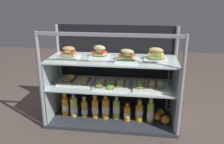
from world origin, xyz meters
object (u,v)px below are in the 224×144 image
object	(u,v)px
plated_roll_sandwich_near_left_corner	(69,53)
plated_roll_sandwich_right_of_center	(156,56)
juice_bottle_front_second	(74,107)
open_sandwich_tray_far_right	(151,85)
juice_bottle_tucked_behind	(150,112)
orange_fruit_near_left_post	(160,113)
open_sandwich_tray_near_left_corner	(111,84)
juice_bottle_near_post	(139,112)
juice_bottle_back_left	(116,109)
juice_bottle_front_right_end	(106,108)
plated_roll_sandwich_far_right	(127,57)
open_sandwich_tray_far_left	(76,80)
orange_fruit_beside_bottles	(157,117)
juice_bottle_front_middle	(85,109)
juice_bottle_front_left_end	(65,106)
plated_roll_sandwich_mid_left	(100,53)
orange_fruit_rolled_forward	(165,120)
juice_bottle_back_right	(95,108)

from	to	relation	value
plated_roll_sandwich_near_left_corner	plated_roll_sandwich_right_of_center	bearing A→B (deg)	2.17
juice_bottle_front_second	open_sandwich_tray_far_right	bearing A→B (deg)	0.85
juice_bottle_tucked_behind	orange_fruit_near_left_post	bearing A→B (deg)	49.67
open_sandwich_tray_near_left_corner	juice_bottle_near_post	size ratio (longest dim) A/B	1.52
open_sandwich_tray_near_left_corner	juice_bottle_back_left	distance (m)	0.27
juice_bottle_back_left	plated_roll_sandwich_right_of_center	bearing A→B (deg)	5.26
plated_roll_sandwich_near_left_corner	juice_bottle_front_right_end	bearing A→B (deg)	-2.16
open_sandwich_tray_far_right	juice_bottle_front_second	distance (m)	0.79
plated_roll_sandwich_far_right	open_sandwich_tray_far_left	distance (m)	0.57
open_sandwich_tray_near_left_corner	open_sandwich_tray_far_right	xyz separation A→B (m)	(0.37, 0.02, 0.00)
open_sandwich_tray_near_left_corner	orange_fruit_beside_bottles	distance (m)	0.55
juice_bottle_near_post	juice_bottle_front_middle	bearing A→B (deg)	178.31
juice_bottle_tucked_behind	juice_bottle_front_middle	bearing A→B (deg)	177.73
plated_roll_sandwich_right_of_center	juice_bottle_back_left	size ratio (longest dim) A/B	0.88
plated_roll_sandwich_near_left_corner	plated_roll_sandwich_far_right	distance (m)	0.54
juice_bottle_near_post	orange_fruit_near_left_post	distance (m)	0.24
plated_roll_sandwich_far_right	juice_bottle_front_left_end	world-z (taller)	plated_roll_sandwich_far_right
open_sandwich_tray_far_left	juice_bottle_front_second	world-z (taller)	open_sandwich_tray_far_left
plated_roll_sandwich_mid_left	orange_fruit_near_left_post	size ratio (longest dim) A/B	2.42
juice_bottle_front_second	juice_bottle_front_right_end	bearing A→B (deg)	0.28
open_sandwich_tray_far_left	juice_bottle_front_second	distance (m)	0.27
plated_roll_sandwich_mid_left	open_sandwich_tray_far_left	distance (m)	0.36
plated_roll_sandwich_right_of_center	juice_bottle_front_middle	distance (m)	0.86
open_sandwich_tray_far_left	juice_bottle_front_second	size ratio (longest dim) A/B	1.37
plated_roll_sandwich_far_right	juice_bottle_front_right_end	bearing A→B (deg)	174.20
open_sandwich_tray_far_right	orange_fruit_beside_bottles	distance (m)	0.33
juice_bottle_front_second	juice_bottle_front_middle	bearing A→B (deg)	4.85
plated_roll_sandwich_far_right	juice_bottle_tucked_behind	bearing A→B (deg)	0.56
juice_bottle_front_left_end	open_sandwich_tray_far_right	bearing A→B (deg)	-0.33
orange_fruit_near_left_post	juice_bottle_front_left_end	bearing A→B (deg)	-174.48
juice_bottle_front_left_end	orange_fruit_rolled_forward	size ratio (longest dim) A/B	2.85
plated_roll_sandwich_right_of_center	juice_bottle_back_left	bearing A→B (deg)	-174.74
juice_bottle_back_left	open_sandwich_tray_near_left_corner	bearing A→B (deg)	-157.80
orange_fruit_rolled_forward	juice_bottle_front_right_end	bearing A→B (deg)	176.29
plated_roll_sandwich_near_left_corner	juice_bottle_tucked_behind	bearing A→B (deg)	-2.29
open_sandwich_tray_far_right	juice_bottle_front_right_end	distance (m)	0.50
juice_bottle_front_left_end	juice_bottle_front_second	distance (m)	0.09
plated_roll_sandwich_right_of_center	open_sandwich_tray_near_left_corner	bearing A→B (deg)	-172.51
plated_roll_sandwich_far_right	orange_fruit_rolled_forward	world-z (taller)	plated_roll_sandwich_far_right
juice_bottle_tucked_behind	orange_fruit_rolled_forward	xyz separation A→B (m)	(0.14, -0.02, -0.06)
juice_bottle_back_right	open_sandwich_tray_far_right	bearing A→B (deg)	1.40
plated_roll_sandwich_mid_left	open_sandwich_tray_far_right	size ratio (longest dim) A/B	0.56
juice_bottle_front_left_end	orange_fruit_near_left_post	distance (m)	0.95
juice_bottle_front_right_end	orange_fruit_near_left_post	distance (m)	0.55
juice_bottle_tucked_behind	orange_fruit_rolled_forward	size ratio (longest dim) A/B	3.00
juice_bottle_near_post	juice_bottle_tucked_behind	bearing A→B (deg)	-5.21
juice_bottle_front_right_end	orange_fruit_rolled_forward	xyz separation A→B (m)	(0.57, -0.04, -0.06)
plated_roll_sandwich_far_right	juice_bottle_tucked_behind	world-z (taller)	plated_roll_sandwich_far_right
open_sandwich_tray_far_left	orange_fruit_rolled_forward	world-z (taller)	open_sandwich_tray_far_left
plated_roll_sandwich_right_of_center	juice_bottle_front_middle	size ratio (longest dim) A/B	1.02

